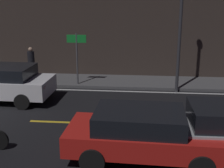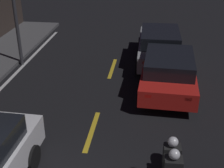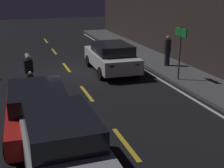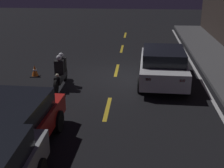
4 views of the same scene
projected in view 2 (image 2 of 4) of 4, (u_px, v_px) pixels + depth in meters
lane_dash_d at (92, 131)px, 8.92m from camera, size 2.00×0.14×0.01m
lane_dash_e at (112, 68)px, 12.91m from camera, size 2.00×0.14×0.01m
taxi_red at (168, 70)px, 10.94m from camera, size 4.28×2.05×1.35m
hatchback_silver at (159, 45)px, 13.18m from camera, size 4.27×1.90×1.45m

